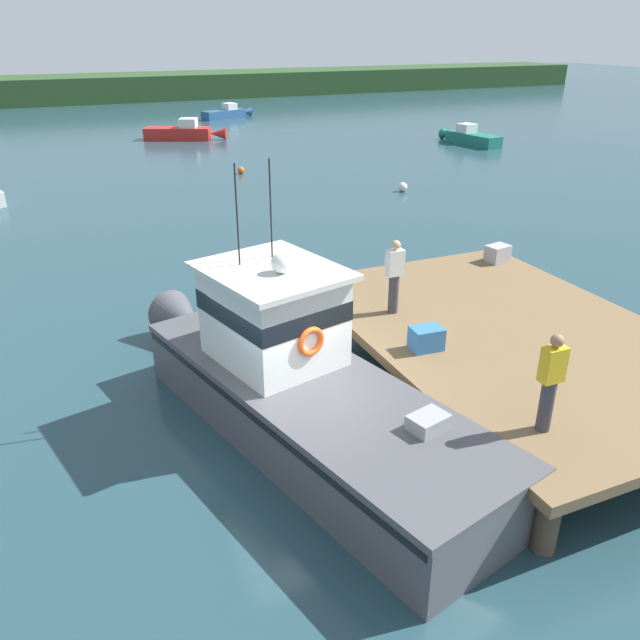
% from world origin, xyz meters
% --- Properties ---
extents(ground_plane, '(200.00, 200.00, 0.00)m').
position_xyz_m(ground_plane, '(0.00, 0.00, 0.00)').
color(ground_plane, '#23424C').
extents(dock, '(6.00, 9.00, 1.20)m').
position_xyz_m(dock, '(4.80, 0.00, 1.07)').
color(dock, '#4C3D2D').
rests_on(dock, ground).
extents(main_fishing_boat, '(4.44, 9.95, 4.80)m').
position_xyz_m(main_fishing_boat, '(0.06, 0.21, 1.01)').
color(main_fishing_boat, '#4C4C51').
rests_on(main_fishing_boat, ground).
extents(crate_stack_near_edge, '(0.63, 0.48, 0.45)m').
position_xyz_m(crate_stack_near_edge, '(2.72, 0.02, 1.42)').
color(crate_stack_near_edge, '#3370B2').
rests_on(crate_stack_near_edge, dock).
extents(crate_single_far, '(0.67, 0.55, 0.44)m').
position_xyz_m(crate_single_far, '(7.17, 3.60, 1.42)').
color(crate_single_far, '#9E9EA3').
rests_on(crate_single_far, dock).
extents(deckhand_by_the_boat, '(0.36, 0.22, 1.63)m').
position_xyz_m(deckhand_by_the_boat, '(3.00, 1.81, 2.06)').
color(deckhand_by_the_boat, '#383842').
rests_on(deckhand_by_the_boat, dock).
extents(deckhand_further_back, '(0.36, 0.22, 1.63)m').
position_xyz_m(deckhand_further_back, '(2.92, -3.03, 2.06)').
color(deckhand_further_back, '#383842').
rests_on(deckhand_further_back, dock).
extents(moored_boat_far_right, '(1.78, 4.89, 1.22)m').
position_xyz_m(moored_boat_far_right, '(21.92, 25.32, 0.42)').
color(moored_boat_far_right, '#196B5B').
rests_on(moored_boat_far_right, ground).
extents(moored_boat_mid_harbor, '(5.31, 3.14, 1.36)m').
position_xyz_m(moored_boat_mid_harbor, '(5.60, 34.37, 0.47)').
color(moored_boat_mid_harbor, red).
rests_on(moored_boat_mid_harbor, ground).
extents(moored_boat_off_the_point, '(4.59, 2.44, 1.16)m').
position_xyz_m(moored_boat_off_the_point, '(11.24, 43.70, 0.40)').
color(moored_boat_off_the_point, '#285184').
rests_on(moored_boat_off_the_point, ground).
extents(mooring_buoy_inshore, '(0.35, 0.35, 0.35)m').
position_xyz_m(mooring_buoy_inshore, '(5.88, 22.51, 0.17)').
color(mooring_buoy_inshore, '#EA5B19').
rests_on(mooring_buoy_inshore, ground).
extents(mooring_buoy_channel_marker, '(0.42, 0.42, 0.42)m').
position_xyz_m(mooring_buoy_channel_marker, '(11.48, 15.81, 0.21)').
color(mooring_buoy_channel_marker, silver).
rests_on(mooring_buoy_channel_marker, ground).
extents(far_shoreline, '(120.00, 8.00, 2.40)m').
position_xyz_m(far_shoreline, '(0.00, 62.00, 1.20)').
color(far_shoreline, '#284723').
rests_on(far_shoreline, ground).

